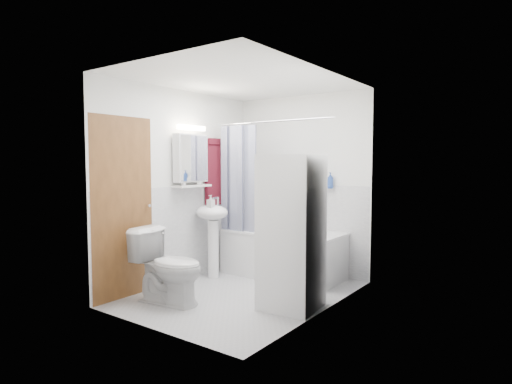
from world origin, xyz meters
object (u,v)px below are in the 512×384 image
Objects in this scene: sink at (212,224)px; toilet at (169,267)px; washer_dryer at (291,232)px; bathtub at (283,251)px.

toilet is at bearing -73.70° from sink.
washer_dryer is 1.36m from toilet.
bathtub is 0.99m from sink.
sink is 1.13m from toilet.
toilet is at bearing -156.32° from washer_dryer.
washer_dryer is (0.73, -0.99, 0.46)m from bathtub.
washer_dryer is (1.43, -0.40, 0.09)m from sink.
bathtub is 1.97× the size of toilet.
sink is (-0.70, -0.59, 0.37)m from bathtub.
toilet is (-0.40, -1.63, 0.06)m from bathtub.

